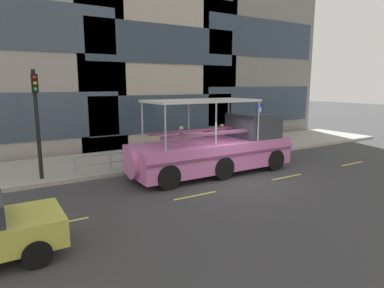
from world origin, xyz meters
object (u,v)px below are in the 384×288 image
object	(u,v)px
pedestrian_near_bow	(222,135)
parking_sign	(259,119)
duck_tour_boat	(222,148)
pedestrian_mid_left	(181,139)
traffic_light_pole	(37,114)

from	to	relation	value
pedestrian_near_bow	parking_sign	bearing A→B (deg)	-16.43
duck_tour_boat	pedestrian_near_bow	world-z (taller)	duck_tour_boat
parking_sign	pedestrian_mid_left	distance (m)	5.19
traffic_light_pole	pedestrian_near_bow	bearing A→B (deg)	4.26
parking_sign	duck_tour_boat	size ratio (longest dim) A/B	0.29
pedestrian_mid_left	traffic_light_pole	bearing A→B (deg)	-176.63
parking_sign	duck_tour_boat	bearing A→B (deg)	-151.64
traffic_light_pole	duck_tour_boat	size ratio (longest dim) A/B	0.47
traffic_light_pole	duck_tour_boat	distance (m)	8.03
traffic_light_pole	pedestrian_near_bow	world-z (taller)	traffic_light_pole
parking_sign	traffic_light_pole	bearing A→B (deg)	-179.66
traffic_light_pole	pedestrian_near_bow	xyz separation A→B (m)	(9.79, 0.73, -1.71)
duck_tour_boat	pedestrian_near_bow	xyz separation A→B (m)	(2.32, 3.11, 0.03)
traffic_light_pole	pedestrian_mid_left	xyz separation A→B (m)	(6.90, 0.41, -1.65)
pedestrian_near_bow	duck_tour_boat	bearing A→B (deg)	-126.67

